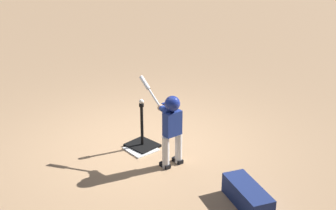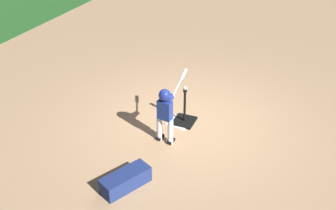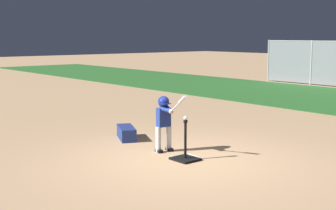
{
  "view_description": "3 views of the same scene",
  "coord_description": "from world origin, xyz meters",
  "px_view_note": "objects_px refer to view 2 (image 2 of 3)",
  "views": [
    {
      "loc": [
        -4.98,
        4.69,
        3.55
      ],
      "look_at": [
        -0.43,
        -0.1,
        0.81
      ],
      "focal_mm": 50.0,
      "sensor_mm": 36.0,
      "label": 1
    },
    {
      "loc": [
        -6.38,
        -2.26,
        4.45
      ],
      "look_at": [
        -0.74,
        0.11,
        0.8
      ],
      "focal_mm": 42.0,
      "sensor_mm": 36.0,
      "label": 2
    },
    {
      "loc": [
        6.28,
        -5.63,
        2.29
      ],
      "look_at": [
        -0.74,
        0.26,
        0.93
      ],
      "focal_mm": 50.0,
      "sensor_mm": 36.0,
      "label": 3
    }
  ],
  "objects_px": {
    "batter_child": "(166,108)",
    "equipment_bag": "(126,180)",
    "baseball": "(185,88)",
    "batting_tee": "(184,118)"
  },
  "relations": [
    {
      "from": "baseball",
      "to": "equipment_bag",
      "type": "relative_size",
      "value": 0.09
    },
    {
      "from": "batting_tee",
      "to": "batter_child",
      "type": "height_order",
      "value": "batter_child"
    },
    {
      "from": "baseball",
      "to": "equipment_bag",
      "type": "distance_m",
      "value": 2.28
    },
    {
      "from": "batting_tee",
      "to": "equipment_bag",
      "type": "distance_m",
      "value": 2.19
    },
    {
      "from": "batter_child",
      "to": "equipment_bag",
      "type": "height_order",
      "value": "batter_child"
    },
    {
      "from": "batting_tee",
      "to": "equipment_bag",
      "type": "xyz_separation_m",
      "value": [
        -2.18,
        0.19,
        0.04
      ]
    },
    {
      "from": "batter_child",
      "to": "batting_tee",
      "type": "bearing_deg",
      "value": -7.96
    },
    {
      "from": "batter_child",
      "to": "baseball",
      "type": "height_order",
      "value": "batter_child"
    },
    {
      "from": "batting_tee",
      "to": "equipment_bag",
      "type": "bearing_deg",
      "value": 174.94
    },
    {
      "from": "baseball",
      "to": "batting_tee",
      "type": "bearing_deg",
      "value": -90.0
    }
  ]
}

